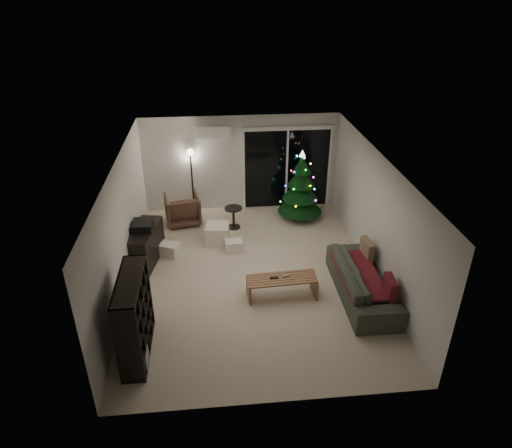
{
  "coord_description": "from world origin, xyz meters",
  "views": [
    {
      "loc": [
        -0.71,
        -7.82,
        5.46
      ],
      "look_at": [
        0.1,
        0.3,
        1.05
      ],
      "focal_mm": 32.0,
      "sensor_mm": 36.0,
      "label": 1
    }
  ],
  "objects": [
    {
      "name": "stereo",
      "position": [
        -2.25,
        0.78,
        0.88
      ],
      "size": [
        0.4,
        0.48,
        0.17
      ],
      "primitive_type": "cube",
      "color": "black",
      "rests_on": "media_cabinet"
    },
    {
      "name": "christmas_tree",
      "position": [
        1.44,
        2.47,
        0.91
      ],
      "size": [
        1.29,
        1.29,
        1.82
      ],
      "primitive_type": "cone",
      "rotation": [
        0.0,
        0.0,
        0.15
      ],
      "color": "#0A3E13",
      "rests_on": "floor"
    },
    {
      "name": "remote_b",
      "position": [
        0.59,
        -0.7,
        0.44
      ],
      "size": [
        0.16,
        0.1,
        0.02
      ],
      "primitive_type": "cube",
      "rotation": [
        0.0,
        0.0,
        0.35
      ],
      "color": "slate",
      "rests_on": "coffee_table"
    },
    {
      "name": "media_cabinet",
      "position": [
        -2.25,
        0.78,
        0.4
      ],
      "size": [
        0.71,
        1.34,
        0.8
      ],
      "primitive_type": "cube",
      "rotation": [
        0.0,
        0.0,
        -0.19
      ],
      "color": "black",
      "rests_on": "floor"
    },
    {
      "name": "ottoman",
      "position": [
        -0.69,
        1.41,
        0.23
      ],
      "size": [
        0.58,
        0.58,
        0.47
      ],
      "primitive_type": "cube",
      "rotation": [
        0.0,
        0.0,
        -0.12
      ],
      "color": "beige",
      "rests_on": "floor"
    },
    {
      "name": "floor_lamp",
      "position": [
        -1.27,
        3.25,
        0.81
      ],
      "size": [
        0.26,
        0.26,
        1.62
      ],
      "primitive_type": "cylinder",
      "color": "black",
      "rests_on": "floor"
    },
    {
      "name": "cardboard_box_a",
      "position": [
        -1.77,
        0.96,
        0.15
      ],
      "size": [
        0.5,
        0.45,
        0.29
      ],
      "primitive_type": "cube",
      "rotation": [
        0.0,
        0.0,
        -0.41
      ],
      "color": "#F8E4CC",
      "rests_on": "floor"
    },
    {
      "name": "room",
      "position": [
        0.46,
        1.49,
        1.02
      ],
      "size": [
        6.5,
        7.51,
        2.6
      ],
      "color": "beige",
      "rests_on": "ground"
    },
    {
      "name": "cushion_a",
      "position": [
        2.3,
        -0.23,
        0.61
      ],
      "size": [
        0.17,
        0.45,
        0.44
      ],
      "primitive_type": "cube",
      "rotation": [
        0.0,
        0.0,
        0.09
      ],
      "color": "tan",
      "rests_on": "sofa"
    },
    {
      "name": "sofa",
      "position": [
        2.05,
        -0.88,
        0.34
      ],
      "size": [
        0.93,
        2.32,
        0.67
      ],
      "primitive_type": "imported",
      "rotation": [
        0.0,
        0.0,
        1.56
      ],
      "color": "black",
      "rests_on": "floor"
    },
    {
      "name": "cushion_b",
      "position": [
        2.3,
        -1.53,
        0.61
      ],
      "size": [
        0.16,
        0.45,
        0.44
      ],
      "primitive_type": "cube",
      "rotation": [
        0.0,
        0.0,
        -0.07
      ],
      "color": "maroon",
      "rests_on": "sofa"
    },
    {
      "name": "armchair",
      "position": [
        -1.52,
        2.5,
        0.38
      ],
      "size": [
        0.95,
        0.97,
        0.76
      ],
      "primitive_type": "imported",
      "rotation": [
        0.0,
        0.0,
        3.31
      ],
      "color": "brown",
      "rests_on": "floor"
    },
    {
      "name": "sofa_throw",
      "position": [
        1.95,
        -0.88,
        0.49
      ],
      "size": [
        0.72,
        1.66,
        0.06
      ],
      "primitive_type": "cube",
      "color": "maroon",
      "rests_on": "sofa"
    },
    {
      "name": "bookshelf",
      "position": [
        -2.25,
        -1.98,
        0.71
      ],
      "size": [
        0.63,
        1.47,
        1.43
      ],
      "primitive_type": null,
      "rotation": [
        0.0,
        0.0,
        -0.2
      ],
      "color": "black",
      "rests_on": "floor"
    },
    {
      "name": "side_table",
      "position": [
        -0.27,
        2.12,
        0.27
      ],
      "size": [
        0.47,
        0.47,
        0.54
      ],
      "primitive_type": "cylinder",
      "rotation": [
        0.0,
        0.0,
        -0.1
      ],
      "color": "black",
      "rests_on": "floor"
    },
    {
      "name": "cardboard_box_b",
      "position": [
        -0.34,
        1.0,
        0.13
      ],
      "size": [
        0.4,
        0.31,
        0.27
      ],
      "primitive_type": "cube",
      "rotation": [
        0.0,
        0.0,
        0.06
      ],
      "color": "#F8E4CC",
      "rests_on": "floor"
    },
    {
      "name": "coffee_table",
      "position": [
        0.49,
        -0.75,
        0.21
      ],
      "size": [
        1.36,
        0.54,
        0.42
      ],
      "primitive_type": null,
      "rotation": [
        0.0,
        0.0,
        0.05
      ],
      "color": "brown",
      "rests_on": "floor"
    },
    {
      "name": "remote_a",
      "position": [
        0.34,
        -0.75,
        0.44
      ],
      "size": [
        0.17,
        0.05,
        0.02
      ],
      "primitive_type": "cube",
      "color": "black",
      "rests_on": "coffee_table"
    }
  ]
}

